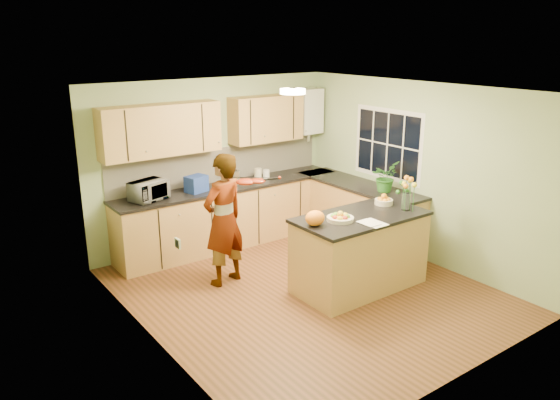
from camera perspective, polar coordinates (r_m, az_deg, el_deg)
floor at (r=6.97m, az=2.72°, el=-9.49°), size 4.50×4.50×0.00m
ceiling at (r=6.27m, az=3.05°, el=11.41°), size 4.00×4.50×0.02m
wall_back at (r=8.32m, az=-6.92°, el=3.97°), size 4.00×0.02×2.50m
wall_front at (r=5.07m, az=19.14°, el=-5.49°), size 4.00×0.02×2.50m
wall_left at (r=5.54m, az=-13.47°, el=-3.10°), size 0.02×4.50×2.50m
wall_right at (r=7.89m, az=14.27°, el=2.84°), size 0.02×4.50×2.50m
back_counter at (r=8.33m, az=-5.12°, el=-1.53°), size 3.64×0.62×0.94m
right_counter at (r=8.44m, az=8.16°, el=-1.40°), size 0.62×2.24×0.94m
splashback at (r=8.37m, az=-6.26°, el=3.72°), size 3.60×0.02×0.52m
upper_cabinets at (r=7.98m, az=-7.58°, el=7.78°), size 3.20×0.34×0.70m
boiler at (r=9.02m, az=3.00°, el=9.26°), size 0.40×0.30×0.86m
window_right at (r=8.20m, az=11.18°, el=5.72°), size 0.01×1.30×1.05m
light_switch at (r=5.01m, az=-10.64°, el=-4.47°), size 0.02×0.09×0.09m
ceiling_lamp at (r=6.51m, az=1.34°, el=11.29°), size 0.30×0.30×0.07m
peninsula_island at (r=6.96m, az=8.32°, el=-5.35°), size 1.69×0.86×0.97m
fruit_dish at (r=6.54m, az=6.31°, el=-1.78°), size 0.32×0.32×0.11m
orange_bowl at (r=7.25m, az=10.79°, el=-0.01°), size 0.24×0.24×0.14m
flower_vase at (r=7.00m, az=13.15°, el=1.52°), size 0.27×0.27×0.49m
orange_bag at (r=6.35m, az=3.68°, el=-1.89°), size 0.29×0.27×0.18m
papers at (r=6.52m, az=9.70°, el=-2.37°), size 0.23×0.31×0.01m
violinist at (r=6.92m, az=-5.90°, el=-2.08°), size 0.70×0.54×1.71m
violin at (r=6.69m, az=-3.60°, el=1.91°), size 0.60×0.52×0.15m
microwave at (r=7.59m, az=-13.57°, el=0.96°), size 0.56×0.46×0.27m
blue_box at (r=7.87m, az=-8.74°, el=1.68°), size 0.34×0.28×0.23m
kettle at (r=8.20m, az=-4.72°, el=2.43°), size 0.15×0.15×0.28m
jar_cream at (r=8.46m, az=-2.31°, el=2.74°), size 0.15×0.15×0.17m
jar_white at (r=8.45m, az=-1.44°, el=2.66°), size 0.12×0.12×0.15m
potted_plant at (r=7.91m, az=10.89°, el=2.41°), size 0.49×0.46×0.43m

